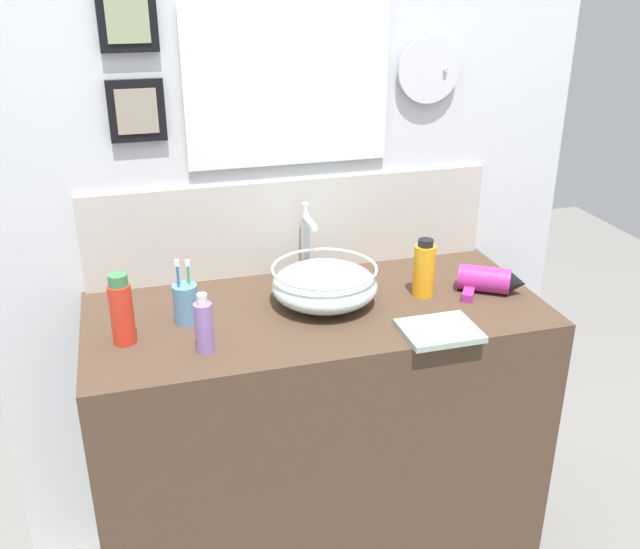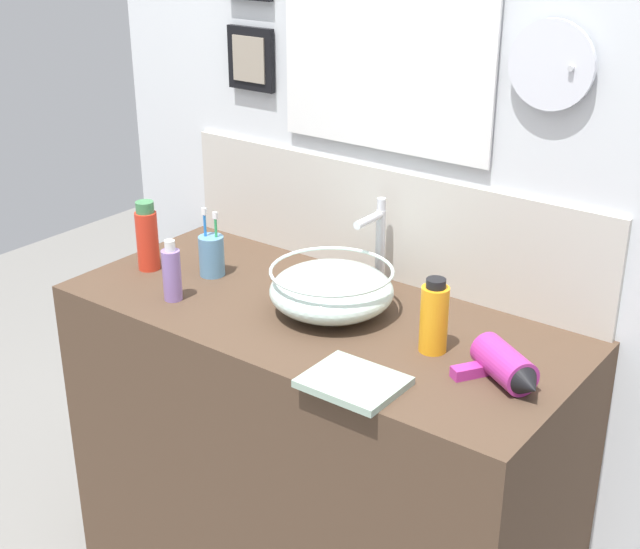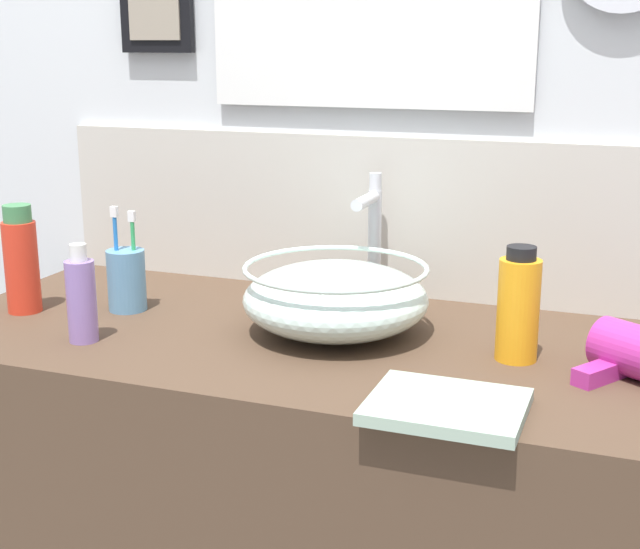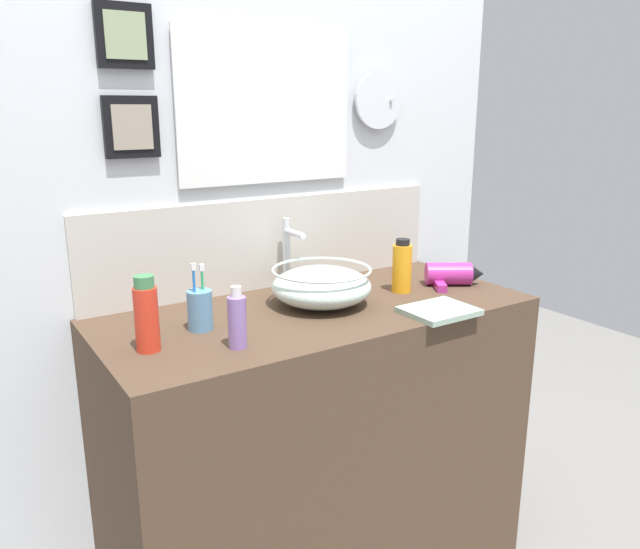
% 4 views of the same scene
% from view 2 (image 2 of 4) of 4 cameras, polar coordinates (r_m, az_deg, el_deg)
% --- Properties ---
extents(vanity_counter, '(1.25, 0.56, 0.94)m').
position_cam_2_polar(vanity_counter, '(2.35, -0.16, -12.76)').
color(vanity_counter, '#4C3828').
rests_on(vanity_counter, ground).
extents(back_panel, '(1.79, 0.10, 2.47)m').
position_cam_2_polar(back_panel, '(2.24, 4.63, 7.41)').
color(back_panel, silver).
rests_on(back_panel, ground).
extents(glass_bowl_sink, '(0.29, 0.29, 0.11)m').
position_cam_2_polar(glass_bowl_sink, '(2.08, 0.74, -0.99)').
color(glass_bowl_sink, silver).
rests_on(glass_bowl_sink, vanity_counter).
extents(faucet, '(0.02, 0.12, 0.23)m').
position_cam_2_polar(faucet, '(2.20, 3.70, 2.40)').
color(faucet, silver).
rests_on(faucet, vanity_counter).
extents(hair_drier, '(0.21, 0.16, 0.07)m').
position_cam_2_polar(hair_drier, '(1.84, 11.83, -5.86)').
color(hair_drier, '#B22D8C').
rests_on(hair_drier, vanity_counter).
extents(toothbrush_cup, '(0.07, 0.07, 0.18)m').
position_cam_2_polar(toothbrush_cup, '(2.31, -6.95, 1.24)').
color(toothbrush_cup, '#598CB2').
rests_on(toothbrush_cup, vanity_counter).
extents(shampoo_bottle, '(0.05, 0.05, 0.15)m').
position_cam_2_polar(shampoo_bottle, '(2.18, -9.47, 0.07)').
color(shampoo_bottle, '#8C6BB2').
rests_on(shampoo_bottle, vanity_counter).
extents(spray_bottle, '(0.06, 0.06, 0.17)m').
position_cam_2_polar(spray_bottle, '(1.92, 7.29, -2.75)').
color(spray_bottle, orange).
rests_on(spray_bottle, vanity_counter).
extents(soap_dispenser, '(0.06, 0.06, 0.19)m').
position_cam_2_polar(soap_dispenser, '(2.36, -11.00, 2.36)').
color(soap_dispenser, red).
rests_on(soap_dispenser, vanity_counter).
extents(hand_towel, '(0.19, 0.16, 0.02)m').
position_cam_2_polar(hand_towel, '(1.81, 2.15, -6.90)').
color(hand_towel, '#99B29E').
rests_on(hand_towel, vanity_counter).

